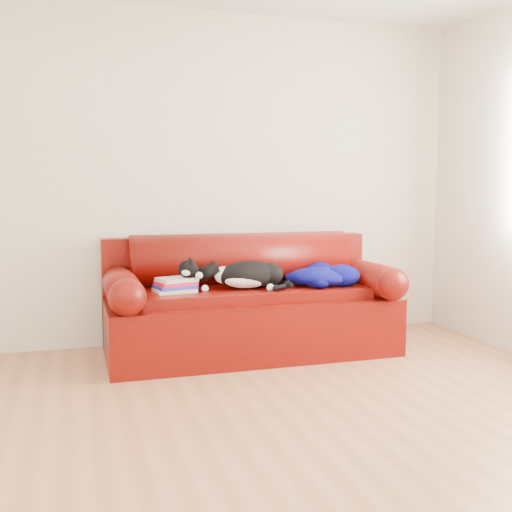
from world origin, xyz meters
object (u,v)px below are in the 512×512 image
at_px(cat, 249,275).
at_px(blanket, 321,276).
at_px(book_stack, 176,285).
at_px(sofa_base, 250,321).

distance_m(cat, blanket, 0.57).
height_order(book_stack, blanket, blanket).
height_order(sofa_base, blanket, blanket).
relative_size(book_stack, blanket, 0.56).
distance_m(sofa_base, book_stack, 0.65).
bearing_deg(blanket, book_stack, 179.12).
height_order(book_stack, cat, cat).
bearing_deg(cat, sofa_base, 78.47).
distance_m(sofa_base, cat, 0.37).
relative_size(cat, blanket, 1.25).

